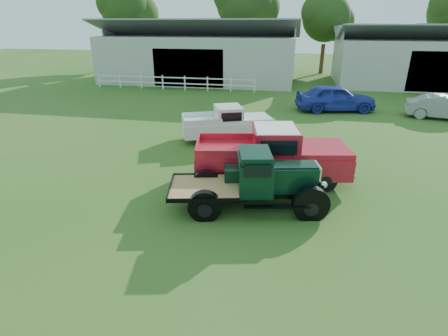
% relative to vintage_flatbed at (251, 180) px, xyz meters
% --- Properties ---
extents(ground, '(120.00, 120.00, 0.00)m').
position_rel_vintage_flatbed_xyz_m(ground, '(-1.17, -0.66, -0.95)').
color(ground, '#265714').
extents(shed_left, '(18.80, 10.20, 5.60)m').
position_rel_vintage_flatbed_xyz_m(shed_left, '(-8.17, 25.34, 1.85)').
color(shed_left, '#A5A49F').
rests_on(shed_left, ground).
extents(shed_right, '(16.80, 9.20, 5.20)m').
position_rel_vintage_flatbed_xyz_m(shed_right, '(12.83, 26.34, 1.65)').
color(shed_right, '#A5A49F').
rests_on(shed_right, ground).
extents(fence_rail, '(14.20, 0.16, 1.20)m').
position_rel_vintage_flatbed_xyz_m(fence_rail, '(-9.17, 19.34, -0.35)').
color(fence_rail, white).
rests_on(fence_rail, ground).
extents(tree_a, '(6.30, 6.30, 10.50)m').
position_rel_vintage_flatbed_xyz_m(tree_a, '(-19.17, 32.34, 4.30)').
color(tree_a, '#203E10').
rests_on(tree_a, ground).
extents(tree_b, '(6.90, 6.90, 11.50)m').
position_rel_vintage_flatbed_xyz_m(tree_b, '(-5.17, 33.34, 4.80)').
color(tree_b, '#203E10').
rests_on(tree_b, ground).
extents(tree_c, '(5.40, 5.40, 9.00)m').
position_rel_vintage_flatbed_xyz_m(tree_c, '(3.83, 32.34, 3.55)').
color(tree_c, '#203E10').
rests_on(tree_c, ground).
extents(vintage_flatbed, '(5.07, 2.88, 1.89)m').
position_rel_vintage_flatbed_xyz_m(vintage_flatbed, '(0.00, 0.00, 0.00)').
color(vintage_flatbed, black).
rests_on(vintage_flatbed, ground).
extents(red_pickup, '(5.95, 3.20, 2.06)m').
position_rel_vintage_flatbed_xyz_m(red_pickup, '(0.45, 2.18, 0.08)').
color(red_pickup, red).
rests_on(red_pickup, ground).
extents(white_pickup, '(4.81, 3.30, 1.65)m').
position_rel_vintage_flatbed_xyz_m(white_pickup, '(-2.07, 6.67, -0.12)').
color(white_pickup, silver).
rests_on(white_pickup, ground).
extents(misc_car_blue, '(5.35, 3.03, 1.72)m').
position_rel_vintage_flatbed_xyz_m(misc_car_blue, '(3.74, 14.02, -0.09)').
color(misc_car_blue, '#22329D').
rests_on(misc_car_blue, ground).
extents(misc_car_grey, '(4.40, 2.30, 1.38)m').
position_rel_vintage_flatbed_xyz_m(misc_car_grey, '(10.00, 13.17, -0.26)').
color(misc_car_grey, gray).
rests_on(misc_car_grey, ground).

